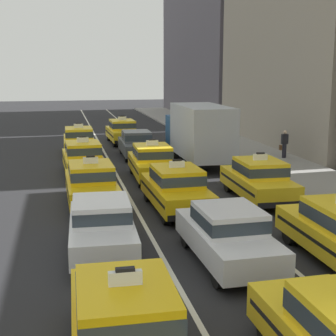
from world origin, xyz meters
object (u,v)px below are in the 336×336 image
Objects in this scene: taxi_right_third at (259,179)px; sedan_center_fifth at (136,143)px; taxi_left_third at (91,183)px; taxi_center_sixth at (122,131)px; taxi_left_fourth at (83,158)px; taxi_left_fifth at (79,140)px; taxi_left_nearest at (125,325)px; taxi_center_third at (176,188)px; sedan_left_second at (101,224)px; taxi_center_fourth at (152,161)px; pedestrian_by_storefront at (284,144)px; sedan_center_second at (228,233)px; box_truck_right_fourth at (198,132)px.

sedan_center_fifth is at bearing 106.93° from taxi_right_third.
taxi_left_third and taxi_center_sixth have the same top height.
taxi_left_fourth is at bearing 136.22° from taxi_right_third.
taxi_left_fifth is at bearing 89.63° from taxi_left_fourth.
taxi_center_third is (3.11, 9.48, 0.00)m from taxi_left_nearest.
taxi_center_fourth is (3.13, 9.06, 0.03)m from sedan_left_second.
taxi_center_fourth reaches higher than pedestrian_by_storefront.
sedan_left_second is 0.95× the size of taxi_left_fifth.
sedan_left_second and sedan_center_second have the same top height.
sedan_center_second is (3.23, -12.27, -0.03)m from taxi_left_fourth.
pedestrian_by_storefront is at bearing 58.69° from taxi_right_third.
sedan_center_second is 16.20m from pedestrian_by_storefront.
taxi_center_third and taxi_center_fourth have the same top height.
box_truck_right_fourth reaches higher than taxi_left_fifth.
taxi_left_fifth is 12.25m from pedestrian_by_storefront.
taxi_left_nearest is 5.79m from sedan_left_second.
box_truck_right_fourth is (6.38, 18.19, 0.90)m from taxi_left_nearest.
taxi_left_nearest is 26.96m from taxi_center_sixth.
taxi_center_sixth is at bearing 109.92° from box_truck_right_fourth.
taxi_left_fifth is 0.99× the size of taxi_center_fourth.
taxi_left_fourth is at bearing -90.37° from taxi_left_fifth.
taxi_left_fifth is at bearing -127.96° from taxi_center_sixth.
taxi_left_third is 0.99× the size of taxi_left_fourth.
box_truck_right_fourth is at bearing -70.08° from taxi_center_sixth.
taxi_center_sixth is (0.16, 17.28, 0.00)m from taxi_center_third.
taxi_right_third is (3.26, -10.71, 0.03)m from sedan_center_fifth.
sedan_left_second is at bearing 154.97° from sedan_center_second.
sedan_left_second is at bearing -129.42° from taxi_center_third.
sedan_center_fifth is (0.08, 16.67, 0.00)m from sedan_center_second.
taxi_left_third is at bearing 115.75° from sedan_center_second.
taxi_left_fourth is at bearing -107.36° from taxi_center_sixth.
taxi_left_fourth reaches higher than sedan_left_second.
taxi_center_sixth is at bearing 89.67° from taxi_center_fourth.
sedan_left_second is 4.78m from taxi_center_third.
box_truck_right_fourth is (6.30, 12.40, 0.93)m from sedan_left_second.
box_truck_right_fourth is at bearing 91.96° from taxi_right_third.
taxi_left_fourth and taxi_center_third have the same top height.
taxi_left_fourth is 11.56m from pedestrian_by_storefront.
taxi_center_fourth is 1.06× the size of sedan_center_fifth.
taxi_left_third is 1.00× the size of taxi_center_fourth.
taxi_left_fourth reaches higher than sedan_center_second.
taxi_left_fourth is (0.00, 10.76, 0.03)m from sedan_left_second.
sedan_center_fifth is 5.81m from taxi_center_sixth.
taxi_left_fifth is 1.00× the size of taxi_center_third.
taxi_left_nearest is 1.06× the size of sedan_center_second.
sedan_center_fifth is (0.19, 6.11, -0.03)m from taxi_center_fourth.
taxi_left_fifth reaches higher than pedestrian_by_storefront.
taxi_left_nearest is 1.00× the size of taxi_left_fifth.
sedan_center_second and sedan_center_fifth have the same top height.
sedan_center_second is at bearing -25.03° from sedan_left_second.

